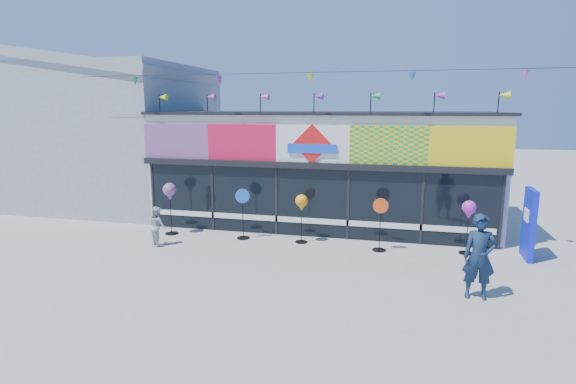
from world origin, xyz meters
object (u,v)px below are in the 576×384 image
(blue_sign, at_px, (529,224))
(spinner_4, at_px, (469,211))
(spinner_2, at_px, (302,204))
(spinner_3, at_px, (380,223))
(child, at_px, (157,226))
(adult_man, at_px, (479,257))
(spinner_0, at_px, (170,193))
(spinner_1, at_px, (243,212))

(blue_sign, height_order, spinner_4, blue_sign)
(spinner_2, height_order, spinner_3, spinner_3)
(blue_sign, xyz_separation_m, child, (-10.90, -1.35, -0.40))
(child, bearing_deg, adult_man, -153.92)
(spinner_0, xyz_separation_m, spinner_4, (9.48, 0.15, -0.13))
(spinner_1, height_order, spinner_3, spinner_1)
(adult_man, height_order, child, adult_man)
(spinner_0, relative_size, spinner_2, 1.13)
(spinner_0, xyz_separation_m, child, (0.19, -1.23, -0.80))
(spinner_4, bearing_deg, adult_man, -93.76)
(spinner_2, bearing_deg, adult_man, -34.20)
(blue_sign, distance_m, spinner_2, 6.58)
(spinner_1, distance_m, child, 2.71)
(child, bearing_deg, spinner_3, -133.13)
(blue_sign, xyz_separation_m, spinner_3, (-4.12, -0.29, -0.16))
(spinner_1, relative_size, child, 1.35)
(spinner_0, distance_m, adult_man, 9.79)
(spinner_3, bearing_deg, blue_sign, 3.97)
(spinner_0, relative_size, spinner_3, 1.10)
(blue_sign, xyz_separation_m, spinner_1, (-8.53, -0.05, -0.14))
(spinner_4, distance_m, child, 9.41)
(spinner_0, relative_size, child, 1.44)
(spinner_2, bearing_deg, blue_sign, 0.28)
(blue_sign, relative_size, spinner_3, 1.26)
(spinner_2, distance_m, spinner_4, 4.96)
(blue_sign, bearing_deg, spinner_1, -177.80)
(adult_man, distance_m, child, 9.27)
(blue_sign, distance_m, adult_man, 3.74)
(spinner_4, height_order, child, spinner_4)
(spinner_0, xyz_separation_m, spinner_3, (6.97, -0.17, -0.56))
(spinner_1, distance_m, adult_man, 7.43)
(spinner_3, relative_size, child, 1.31)
(spinner_0, distance_m, child, 1.48)
(spinner_2, height_order, child, spinner_2)
(spinner_3, distance_m, adult_man, 3.75)
(spinner_0, height_order, spinner_2, spinner_0)
(spinner_1, height_order, spinner_2, spinner_1)
(blue_sign, relative_size, child, 1.64)
(spinner_3, bearing_deg, spinner_0, 178.61)
(blue_sign, height_order, spinner_3, blue_sign)
(spinner_1, bearing_deg, spinner_0, -178.45)
(blue_sign, xyz_separation_m, spinner_2, (-6.57, -0.03, 0.24))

